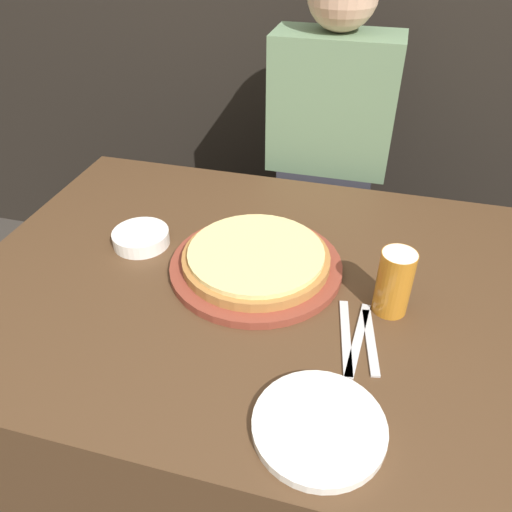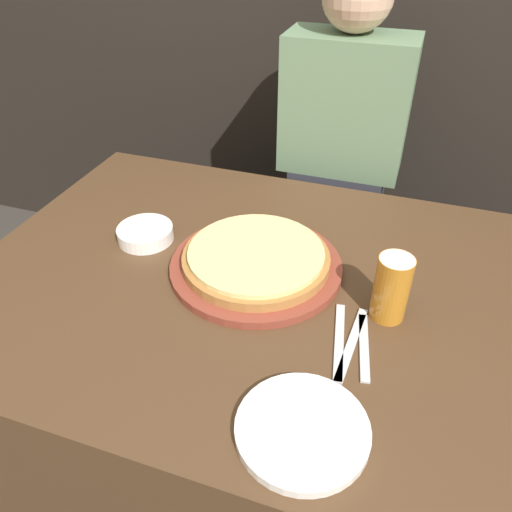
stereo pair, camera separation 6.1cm
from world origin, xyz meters
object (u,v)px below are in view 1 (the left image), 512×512
(spoon, at_px, (371,341))
(dinner_knife, at_px, (358,339))
(pizza_on_board, at_px, (256,261))
(diner_person, at_px, (326,182))
(side_bowl, at_px, (141,238))
(dinner_plate, at_px, (319,426))
(fork, at_px, (346,337))
(beer_glass, at_px, (395,280))

(spoon, bearing_deg, dinner_knife, 180.00)
(pizza_on_board, xyz_separation_m, diner_person, (0.08, 0.65, -0.11))
(side_bowl, bearing_deg, dinner_plate, -38.84)
(dinner_plate, height_order, dinner_knife, dinner_plate)
(dinner_plate, relative_size, spoon, 1.26)
(pizza_on_board, distance_m, fork, 0.29)
(beer_glass, xyz_separation_m, spoon, (-0.03, -0.11, -0.08))
(pizza_on_board, height_order, dinner_knife, pizza_on_board)
(dinner_knife, distance_m, diner_person, 0.84)
(beer_glass, height_order, fork, beer_glass)
(pizza_on_board, xyz_separation_m, spoon, (0.29, -0.17, -0.02))
(diner_person, bearing_deg, fork, -79.09)
(side_bowl, bearing_deg, fork, -19.93)
(fork, xyz_separation_m, spoon, (0.05, 0.00, 0.00))
(side_bowl, bearing_deg, dinner_knife, -19.12)
(beer_glass, relative_size, dinner_knife, 0.70)
(pizza_on_board, xyz_separation_m, fork, (0.24, -0.17, -0.02))
(dinner_knife, xyz_separation_m, spoon, (0.03, 0.00, 0.00))
(side_bowl, xyz_separation_m, diner_person, (0.39, 0.62, -0.11))
(pizza_on_board, distance_m, diner_person, 0.66)
(side_bowl, distance_m, diner_person, 0.74)
(spoon, bearing_deg, dinner_plate, -106.79)
(beer_glass, distance_m, dinner_plate, 0.36)
(spoon, bearing_deg, side_bowl, 161.62)
(pizza_on_board, relative_size, dinner_plate, 1.79)
(beer_glass, distance_m, fork, 0.16)
(fork, bearing_deg, side_bowl, 160.07)
(dinner_plate, relative_size, dinner_knife, 1.07)
(beer_glass, distance_m, diner_person, 0.77)
(pizza_on_board, xyz_separation_m, side_bowl, (-0.31, 0.03, -0.01))
(dinner_knife, relative_size, spoon, 1.18)
(dinner_plate, distance_m, spoon, 0.24)
(diner_person, bearing_deg, spoon, -75.76)
(diner_person, bearing_deg, dinner_knife, -77.42)
(fork, distance_m, spoon, 0.05)
(fork, height_order, dinner_knife, same)
(pizza_on_board, bearing_deg, dinner_knife, -33.16)
(beer_glass, relative_size, fork, 0.70)
(pizza_on_board, relative_size, spoon, 2.26)
(beer_glass, bearing_deg, dinner_knife, -116.46)
(beer_glass, distance_m, dinner_knife, 0.15)
(fork, height_order, spoon, same)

